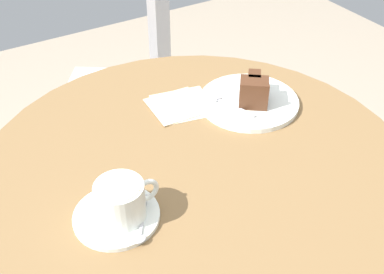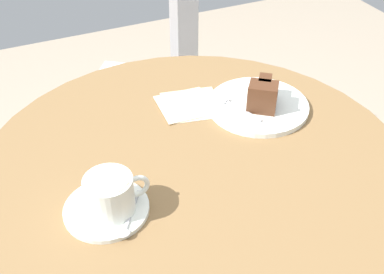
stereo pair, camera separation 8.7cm
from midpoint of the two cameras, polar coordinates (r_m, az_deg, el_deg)
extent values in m
cylinder|color=brown|center=(0.95, 2.97, -3.91)|extent=(0.86, 0.86, 0.03)
cylinder|color=silver|center=(0.85, -7.22, -8.59)|extent=(0.15, 0.15, 0.01)
cylinder|color=silver|center=(0.82, -6.77, -6.92)|extent=(0.08, 0.08, 0.07)
cylinder|color=#D6B789|center=(0.80, -6.95, -5.22)|extent=(0.07, 0.07, 0.00)
torus|color=silver|center=(0.83, -3.59, -5.98)|extent=(0.05, 0.01, 0.05)
cube|color=#B7B7BC|center=(0.84, -4.16, -8.71)|extent=(0.06, 0.08, 0.00)
ellipsoid|color=#B7B7BC|center=(0.80, -5.01, -11.45)|extent=(0.02, 0.02, 0.00)
cylinder|color=silver|center=(1.10, 10.07, 3.62)|extent=(0.23, 0.23, 0.01)
cube|color=#381E14|center=(1.08, 10.57, 3.87)|extent=(0.08, 0.08, 0.02)
cube|color=#381E14|center=(1.11, 10.70, 4.88)|extent=(0.04, 0.05, 0.02)
cube|color=#4C2B19|center=(1.07, 10.66, 4.50)|extent=(0.08, 0.08, 0.01)
cube|color=#4C2B19|center=(1.10, 10.79, 5.50)|extent=(0.04, 0.05, 0.01)
cube|color=#381E14|center=(1.07, 10.75, 5.15)|extent=(0.08, 0.08, 0.02)
cube|color=#381E14|center=(1.10, 10.88, 6.13)|extent=(0.04, 0.05, 0.02)
cube|color=#4C2B19|center=(1.06, 10.84, 5.80)|extent=(0.08, 0.08, 0.01)
cube|color=#4C2B19|center=(1.09, 10.97, 6.77)|extent=(0.04, 0.05, 0.01)
cube|color=#4C2B19|center=(1.05, 10.60, 4.04)|extent=(0.06, 0.04, 0.06)
cube|color=#B7B7BC|center=(1.06, 8.45, 2.96)|extent=(0.04, 0.10, 0.00)
cube|color=#B7B7BC|center=(1.10, 5.84, 4.40)|extent=(0.03, 0.04, 0.00)
cube|color=beige|center=(1.10, 2.25, 3.76)|extent=(0.15, 0.15, 0.00)
cube|color=beige|center=(1.09, 1.44, 3.74)|extent=(0.12, 0.12, 0.00)
cylinder|color=#BCBCC1|center=(2.04, -7.88, 2.85)|extent=(0.02, 0.02, 0.42)
cylinder|color=#BCBCC1|center=(1.81, -10.74, -3.03)|extent=(0.02, 0.02, 0.42)
cylinder|color=#BCBCC1|center=(1.98, 1.11, 1.93)|extent=(0.02, 0.02, 0.42)
cylinder|color=#BCBCC1|center=(1.73, -0.59, -4.31)|extent=(0.02, 0.02, 0.42)
cube|color=#BCBCC1|center=(1.75, -4.89, 5.14)|extent=(0.53, 0.53, 0.02)
cube|color=#BCBCC1|center=(1.59, 0.86, 12.27)|extent=(0.22, 0.31, 0.49)
camera|label=1|loc=(0.04, -87.36, 2.08)|focal=45.00mm
camera|label=2|loc=(0.04, 92.64, -2.08)|focal=45.00mm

